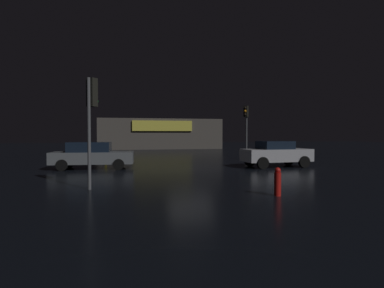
{
  "coord_description": "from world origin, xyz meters",
  "views": [
    {
      "loc": [
        -3.82,
        -17.41,
        1.98
      ],
      "look_at": [
        1.05,
        4.41,
        1.3
      ],
      "focal_mm": 29.65,
      "sensor_mm": 36.0,
      "label": 1
    }
  ],
  "objects_px": {
    "store_building": "(159,134)",
    "traffic_signal_main": "(92,107)",
    "fire_hydrant": "(278,182)",
    "traffic_signal_opposite": "(246,119)",
    "car_near": "(92,155)",
    "car_far": "(276,154)"
  },
  "relations": [
    {
      "from": "store_building",
      "to": "traffic_signal_main",
      "type": "height_order",
      "value": "store_building"
    },
    {
      "from": "traffic_signal_main",
      "to": "fire_hydrant",
      "type": "height_order",
      "value": "traffic_signal_main"
    },
    {
      "from": "traffic_signal_opposite",
      "to": "car_near",
      "type": "height_order",
      "value": "traffic_signal_opposite"
    },
    {
      "from": "traffic_signal_opposite",
      "to": "car_near",
      "type": "distance_m",
      "value": 12.35
    },
    {
      "from": "traffic_signal_main",
      "to": "fire_hydrant",
      "type": "xyz_separation_m",
      "value": [
        5.93,
        -2.63,
        -2.52
      ]
    },
    {
      "from": "car_near",
      "to": "store_building",
      "type": "bearing_deg",
      "value": 75.08
    },
    {
      "from": "store_building",
      "to": "car_far",
      "type": "distance_m",
      "value": 27.49
    },
    {
      "from": "car_near",
      "to": "car_far",
      "type": "height_order",
      "value": "car_far"
    },
    {
      "from": "store_building",
      "to": "car_near",
      "type": "bearing_deg",
      "value": -104.92
    },
    {
      "from": "traffic_signal_main",
      "to": "car_near",
      "type": "relative_size",
      "value": 0.86
    },
    {
      "from": "traffic_signal_opposite",
      "to": "car_near",
      "type": "relative_size",
      "value": 0.91
    },
    {
      "from": "store_building",
      "to": "traffic_signal_main",
      "type": "relative_size",
      "value": 4.11
    },
    {
      "from": "traffic_signal_opposite",
      "to": "fire_hydrant",
      "type": "height_order",
      "value": "traffic_signal_opposite"
    },
    {
      "from": "traffic_signal_main",
      "to": "fire_hydrant",
      "type": "relative_size",
      "value": 4.34
    },
    {
      "from": "traffic_signal_main",
      "to": "fire_hydrant",
      "type": "bearing_deg",
      "value": -23.92
    },
    {
      "from": "fire_hydrant",
      "to": "car_far",
      "type": "bearing_deg",
      "value": 62.85
    },
    {
      "from": "car_far",
      "to": "store_building",
      "type": "bearing_deg",
      "value": 98.21
    },
    {
      "from": "fire_hydrant",
      "to": "traffic_signal_opposite",
      "type": "bearing_deg",
      "value": 71.64
    },
    {
      "from": "traffic_signal_opposite",
      "to": "traffic_signal_main",
      "type": "bearing_deg",
      "value": -132.68
    },
    {
      "from": "traffic_signal_opposite",
      "to": "car_near",
      "type": "xyz_separation_m",
      "value": [
        -11.25,
        -4.49,
        -2.4
      ]
    },
    {
      "from": "store_building",
      "to": "fire_hydrant",
      "type": "height_order",
      "value": "store_building"
    },
    {
      "from": "traffic_signal_main",
      "to": "car_near",
      "type": "distance_m",
      "value": 7.39
    }
  ]
}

